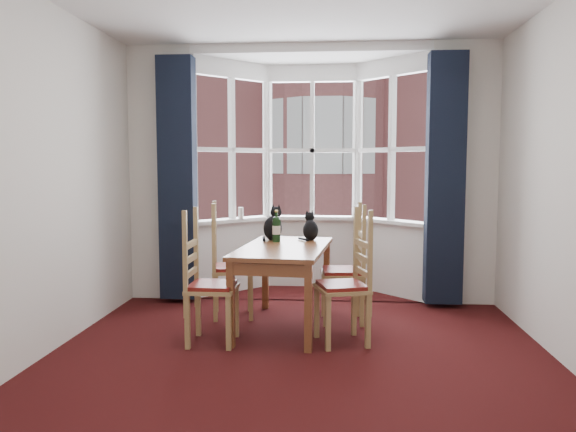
# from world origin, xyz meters

# --- Properties ---
(floor) EXTENTS (4.50, 4.50, 0.00)m
(floor) POSITION_xyz_m (0.00, 0.00, 0.00)
(floor) COLOR black
(floor) RESTS_ON ground
(wall_left) EXTENTS (0.00, 4.50, 4.50)m
(wall_left) POSITION_xyz_m (-2.00, 0.00, 1.40)
(wall_left) COLOR silver
(wall_left) RESTS_ON floor
(wall_near) EXTENTS (4.00, 0.00, 4.00)m
(wall_near) POSITION_xyz_m (0.00, -2.25, 1.40)
(wall_near) COLOR silver
(wall_near) RESTS_ON floor
(wall_back_pier_left) EXTENTS (0.70, 0.12, 2.80)m
(wall_back_pier_left) POSITION_xyz_m (-1.65, 2.25, 1.40)
(wall_back_pier_left) COLOR silver
(wall_back_pier_left) RESTS_ON floor
(wall_back_pier_right) EXTENTS (0.70, 0.12, 2.80)m
(wall_back_pier_right) POSITION_xyz_m (1.65, 2.25, 1.40)
(wall_back_pier_right) COLOR silver
(wall_back_pier_right) RESTS_ON floor
(bay_window) EXTENTS (2.76, 0.94, 2.80)m
(bay_window) POSITION_xyz_m (0.00, 2.75, 1.40)
(bay_window) COLOR white
(bay_window) RESTS_ON floor
(curtain_left) EXTENTS (0.38, 0.22, 2.60)m
(curtain_left) POSITION_xyz_m (-1.42, 2.07, 1.35)
(curtain_left) COLOR black
(curtain_left) RESTS_ON floor
(curtain_right) EXTENTS (0.38, 0.22, 2.60)m
(curtain_right) POSITION_xyz_m (1.42, 2.07, 1.35)
(curtain_right) COLOR black
(curtain_right) RESTS_ON floor
(dining_table) EXTENTS (0.88, 1.46, 0.76)m
(dining_table) POSITION_xyz_m (-0.19, 1.18, 0.66)
(dining_table) COLOR brown
(dining_table) RESTS_ON floor
(chair_left_near) EXTENTS (0.40, 0.42, 0.92)m
(chair_left_near) POSITION_xyz_m (-0.84, 0.68, 0.47)
(chair_left_near) COLOR #A1844E
(chair_left_near) RESTS_ON floor
(chair_left_far) EXTENTS (0.47, 0.49, 0.92)m
(chair_left_far) POSITION_xyz_m (-0.81, 1.50, 0.47)
(chair_left_far) COLOR #A1844E
(chair_left_far) RESTS_ON floor
(chair_right_near) EXTENTS (0.50, 0.52, 0.92)m
(chair_right_near) POSITION_xyz_m (0.43, 0.79, 0.47)
(chair_right_near) COLOR #A1844E
(chair_right_near) RESTS_ON floor
(chair_right_far) EXTENTS (0.43, 0.45, 0.92)m
(chair_right_far) POSITION_xyz_m (0.44, 1.43, 0.47)
(chair_right_far) COLOR #A1844E
(chair_right_far) RESTS_ON floor
(cat_left) EXTENTS (0.25, 0.30, 0.36)m
(cat_left) POSITION_xyz_m (-0.33, 1.62, 0.90)
(cat_left) COLOR black
(cat_left) RESTS_ON dining_table
(cat_right) EXTENTS (0.19, 0.24, 0.30)m
(cat_right) POSITION_xyz_m (0.04, 1.63, 0.87)
(cat_right) COLOR black
(cat_right) RESTS_ON dining_table
(wine_bottle) EXTENTS (0.08, 0.08, 0.31)m
(wine_bottle) POSITION_xyz_m (-0.29, 1.47, 0.89)
(wine_bottle) COLOR black
(wine_bottle) RESTS_ON dining_table
(candle_tall) EXTENTS (0.06, 0.06, 0.13)m
(candle_tall) POSITION_xyz_m (-0.82, 2.60, 0.94)
(candle_tall) COLOR white
(candle_tall) RESTS_ON bay_window
(street) EXTENTS (80.00, 80.00, 0.00)m
(street) POSITION_xyz_m (0.00, 32.25, -6.00)
(street) COLOR #333335
(street) RESTS_ON ground
(tenement_building) EXTENTS (18.40, 7.80, 15.20)m
(tenement_building) POSITION_xyz_m (0.00, 14.01, 1.60)
(tenement_building) COLOR #8F4C4A
(tenement_building) RESTS_ON street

